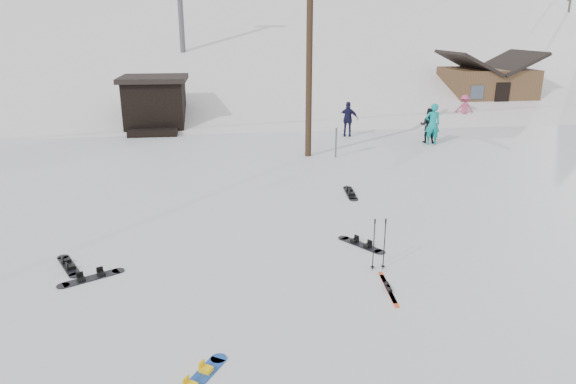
{
  "coord_description": "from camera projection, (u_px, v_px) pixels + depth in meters",
  "views": [
    {
      "loc": [
        -1.56,
        -6.82,
        5.25
      ],
      "look_at": [
        -0.04,
        4.92,
        1.4
      ],
      "focal_mm": 32.0,
      "sensor_mm": 36.0,
      "label": 1
    }
  ],
  "objects": [
    {
      "name": "ground",
      "position": [
        329.0,
        368.0,
        8.25
      ],
      "size": [
        200.0,
        200.0,
        0.0
      ],
      "primitive_type": "plane",
      "color": "silver",
      "rests_on": "ground"
    },
    {
      "name": "ski_slope",
      "position": [
        237.0,
        171.0,
        63.82
      ],
      "size": [
        60.0,
        85.24,
        65.97
      ],
      "primitive_type": "cube",
      "rotation": [
        0.31,
        0.0,
        0.0
      ],
      "color": "white",
      "rests_on": "ground"
    },
    {
      "name": "ridge_right",
      "position": [
        546.0,
        163.0,
        63.45
      ],
      "size": [
        45.66,
        93.98,
        54.59
      ],
      "primitive_type": "cube",
      "rotation": [
        0.21,
        -0.05,
        -0.12
      ],
      "color": "silver",
      "rests_on": "ground"
    },
    {
      "name": "treeline_crest",
      "position": [
        228.0,
        57.0,
        89.34
      ],
      "size": [
        50.0,
        6.0,
        10.0
      ],
      "primitive_type": null,
      "color": "black",
      "rests_on": "ski_slope"
    },
    {
      "name": "utility_pole",
      "position": [
        309.0,
        40.0,
        20.24
      ],
      "size": [
        2.0,
        0.26,
        9.0
      ],
      "color": "#3A2819",
      "rests_on": "ground"
    },
    {
      "name": "trail_sign",
      "position": [
        337.0,
        127.0,
        21.03
      ],
      "size": [
        0.5,
        0.09,
        1.85
      ],
      "color": "#595B60",
      "rests_on": "ground"
    },
    {
      "name": "lift_hut",
      "position": [
        155.0,
        103.0,
        26.96
      ],
      "size": [
        3.4,
        4.1,
        2.75
      ],
      "color": "black",
      "rests_on": "ground"
    },
    {
      "name": "cabin",
      "position": [
        486.0,
        88.0,
        32.25
      ],
      "size": [
        5.39,
        4.4,
        3.77
      ],
      "color": "brown",
      "rests_on": "ground"
    },
    {
      "name": "hero_snowboard",
      "position": [
        198.0,
        379.0,
        7.95
      ],
      "size": [
        0.89,
        1.27,
        0.1
      ],
      "rotation": [
        0.0,
        0.0,
        1.01
      ],
      "color": "#1A4BAE",
      "rests_on": "ground"
    },
    {
      "name": "hero_skis",
      "position": [
        388.0,
        288.0,
        10.71
      ],
      "size": [
        0.2,
        1.51,
        0.08
      ],
      "rotation": [
        0.0,
        0.0,
        -0.07
      ],
      "color": "red",
      "rests_on": "ground"
    },
    {
      "name": "ski_poles",
      "position": [
        379.0,
        244.0,
        11.42
      ],
      "size": [
        0.33,
        0.09,
        1.21
      ],
      "color": "black",
      "rests_on": "ground"
    },
    {
      "name": "board_scatter_a",
      "position": [
        91.0,
        277.0,
        11.16
      ],
      "size": [
        1.3,
        0.83,
        0.1
      ],
      "rotation": [
        0.0,
        0.0,
        0.5
      ],
      "color": "black",
      "rests_on": "ground"
    },
    {
      "name": "board_scatter_b",
      "position": [
        69.0,
        265.0,
        11.72
      ],
      "size": [
        0.8,
        1.27,
        0.1
      ],
      "rotation": [
        0.0,
        0.0,
        2.06
      ],
      "color": "black",
      "rests_on": "ground"
    },
    {
      "name": "board_scatter_d",
      "position": [
        361.0,
        244.0,
        12.85
      ],
      "size": [
        0.95,
        1.22,
        0.1
      ],
      "rotation": [
        0.0,
        0.0,
        -0.95
      ],
      "color": "black",
      "rests_on": "ground"
    },
    {
      "name": "board_scatter_f",
      "position": [
        350.0,
        193.0,
        16.78
      ],
      "size": [
        0.39,
        1.54,
        0.11
      ],
      "rotation": [
        0.0,
        0.0,
        1.49
      ],
      "color": "black",
      "rests_on": "ground"
    },
    {
      "name": "skier_teal",
      "position": [
        433.0,
        124.0,
        23.46
      ],
      "size": [
        0.73,
        0.52,
        1.9
      ],
      "primitive_type": "imported",
      "rotation": [
        0.0,
        0.0,
        3.05
      ],
      "color": "#0E928E",
      "rests_on": "ground"
    },
    {
      "name": "skier_dark",
      "position": [
        428.0,
        125.0,
        23.89
      ],
      "size": [
        0.99,
        0.93,
        1.62
      ],
      "primitive_type": "imported",
      "rotation": [
        0.0,
        0.0,
        2.6
      ],
      "color": "black",
      "rests_on": "ground"
    },
    {
      "name": "skier_pink",
      "position": [
        464.0,
        108.0,
        29.04
      ],
      "size": [
        1.08,
        0.74,
        1.54
      ],
      "primitive_type": "imported",
      "rotation": [
        0.0,
        0.0,
        2.96
      ],
      "color": "#BD436E",
      "rests_on": "ground"
    },
    {
      "name": "skier_navy",
      "position": [
        348.0,
        119.0,
        25.18
      ],
      "size": [
        1.08,
        0.65,
        1.72
      ],
      "primitive_type": "imported",
      "rotation": [
        0.0,
        0.0,
        2.9
      ],
      "color": "#161536",
      "rests_on": "ground"
    }
  ]
}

